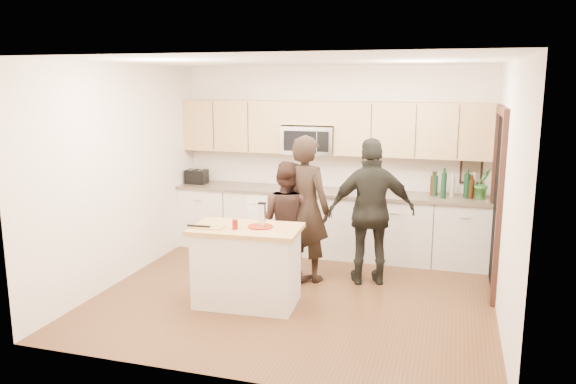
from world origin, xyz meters
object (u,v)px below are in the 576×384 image
(toaster, at_px, (197,177))
(woman_center, at_px, (286,220))
(woman_left, at_px, (305,208))
(woman_right, at_px, (372,212))
(island, at_px, (247,265))

(toaster, distance_m, woman_center, 2.12)
(woman_left, height_order, woman_right, woman_left)
(toaster, xyz_separation_m, woman_right, (2.83, -1.01, -0.14))
(woman_right, bearing_deg, toaster, -36.92)
(island, bearing_deg, woman_left, 63.81)
(island, xyz_separation_m, woman_center, (0.17, 0.97, 0.30))
(toaster, xyz_separation_m, woman_center, (1.77, -1.12, -0.29))
(island, bearing_deg, toaster, 124.21)
(woman_center, bearing_deg, island, 90.45)
(woman_left, bearing_deg, toaster, -11.05)
(toaster, bearing_deg, island, -52.52)
(woman_left, distance_m, woman_center, 0.29)
(woman_left, bearing_deg, woman_center, 22.49)
(island, relative_size, woman_left, 0.67)
(woman_center, height_order, woman_right, woman_right)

